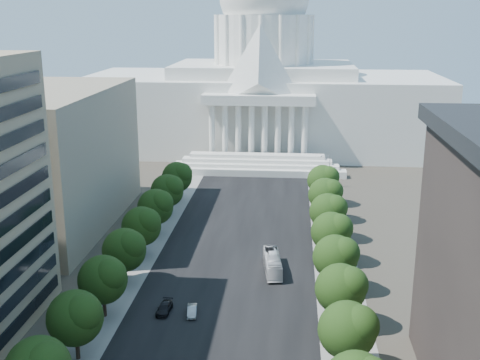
# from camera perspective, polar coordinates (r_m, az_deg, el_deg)

# --- Properties ---
(road_asphalt) EXTENTS (30.00, 260.00, 0.01)m
(road_asphalt) POSITION_cam_1_polar(r_m,az_deg,el_deg) (121.49, -0.20, -6.43)
(road_asphalt) COLOR black
(road_asphalt) RESTS_ON ground
(sidewalk_left) EXTENTS (8.00, 260.00, 0.02)m
(sidewalk_left) POSITION_cam_1_polar(r_m,az_deg,el_deg) (124.56, -8.98, -6.06)
(sidewalk_left) COLOR gray
(sidewalk_left) RESTS_ON ground
(sidewalk_right) EXTENTS (8.00, 260.00, 0.02)m
(sidewalk_right) POSITION_cam_1_polar(r_m,az_deg,el_deg) (121.34, 8.83, -6.65)
(sidewalk_right) COLOR gray
(sidewalk_right) RESTS_ON ground
(capitol) EXTENTS (120.00, 56.00, 73.00)m
(capitol) POSITION_cam_1_polar(r_m,az_deg,el_deg) (208.89, 2.22, 8.53)
(capitol) COLOR white
(capitol) RESTS_ON ground
(office_block_left_far) EXTENTS (38.00, 52.00, 30.00)m
(office_block_left_far) POSITION_cam_1_polar(r_m,az_deg,el_deg) (138.80, -19.95, 1.92)
(office_block_left_far) COLOR gray
(office_block_left_far) RESTS_ON ground
(tree_l_d) EXTENTS (7.79, 7.60, 9.97)m
(tree_l_d) POSITION_cam_1_polar(r_m,az_deg,el_deg) (84.89, -15.21, -12.40)
(tree_l_d) COLOR #33261C
(tree_l_d) RESTS_ON ground
(tree_l_e) EXTENTS (7.79, 7.60, 9.97)m
(tree_l_e) POSITION_cam_1_polar(r_m,az_deg,el_deg) (95.03, -12.74, -9.10)
(tree_l_e) COLOR #33261C
(tree_l_e) RESTS_ON ground
(tree_l_f) EXTENTS (7.79, 7.60, 9.97)m
(tree_l_f) POSITION_cam_1_polar(r_m,az_deg,el_deg) (105.56, -10.78, -6.43)
(tree_l_f) COLOR #33261C
(tree_l_f) RESTS_ON ground
(tree_l_g) EXTENTS (7.79, 7.60, 9.97)m
(tree_l_g) POSITION_cam_1_polar(r_m,az_deg,el_deg) (116.37, -9.20, -4.25)
(tree_l_g) COLOR #33261C
(tree_l_g) RESTS_ON ground
(tree_l_h) EXTENTS (7.79, 7.60, 9.97)m
(tree_l_h) POSITION_cam_1_polar(r_m,az_deg,el_deg) (127.40, -7.90, -2.44)
(tree_l_h) COLOR #33261C
(tree_l_h) RESTS_ON ground
(tree_l_i) EXTENTS (7.79, 7.60, 9.97)m
(tree_l_i) POSITION_cam_1_polar(r_m,az_deg,el_deg) (138.58, -6.81, -0.92)
(tree_l_i) COLOR #33261C
(tree_l_i) RESTS_ON ground
(tree_l_j) EXTENTS (7.79, 7.60, 9.97)m
(tree_l_j) POSITION_cam_1_polar(r_m,az_deg,el_deg) (149.90, -5.88, 0.38)
(tree_l_j) COLOR #33261C
(tree_l_j) RESTS_ON ground
(tree_r_d) EXTENTS (7.79, 7.60, 9.97)m
(tree_r_d) POSITION_cam_1_polar(r_m,az_deg,el_deg) (80.51, 10.39, -13.71)
(tree_r_d) COLOR #33261C
(tree_r_d) RESTS_ON ground
(tree_r_e) EXTENTS (7.79, 7.60, 9.97)m
(tree_r_e) POSITION_cam_1_polar(r_m,az_deg,el_deg) (91.14, 9.73, -10.04)
(tree_r_e) COLOR #33261C
(tree_r_e) RESTS_ON ground
(tree_r_f) EXTENTS (7.79, 7.60, 9.97)m
(tree_r_f) POSITION_cam_1_polar(r_m,az_deg,el_deg) (102.07, 9.23, -7.14)
(tree_r_f) COLOR #33261C
(tree_r_f) RESTS_ON ground
(tree_r_g) EXTENTS (7.79, 7.60, 9.97)m
(tree_r_g) POSITION_cam_1_polar(r_m,az_deg,el_deg) (113.21, 8.82, -4.80)
(tree_r_g) COLOR #33261C
(tree_r_g) RESTS_ON ground
(tree_r_h) EXTENTS (7.79, 7.60, 9.97)m
(tree_r_h) POSITION_cam_1_polar(r_m,az_deg,el_deg) (124.52, 8.49, -2.89)
(tree_r_h) COLOR #33261C
(tree_r_h) RESTS_ON ground
(tree_r_i) EXTENTS (7.79, 7.60, 9.97)m
(tree_r_i) POSITION_cam_1_polar(r_m,az_deg,el_deg) (135.94, 8.22, -1.30)
(tree_r_i) COLOR #33261C
(tree_r_i) RESTS_ON ground
(tree_r_j) EXTENTS (7.79, 7.60, 9.97)m
(tree_r_j) POSITION_cam_1_polar(r_m,az_deg,el_deg) (147.46, 7.99, 0.05)
(tree_r_j) COLOR #33261C
(tree_r_j) RESTS_ON ground
(streetlight_c) EXTENTS (2.61, 0.44, 9.00)m
(streetlight_c) POSITION_cam_1_polar(r_m,az_deg,el_deg) (91.73, 10.70, -10.35)
(streetlight_c) COLOR gray
(streetlight_c) RESTS_ON ground
(streetlight_d) EXTENTS (2.61, 0.44, 9.00)m
(streetlight_d) POSITION_cam_1_polar(r_m,az_deg,el_deg) (114.67, 9.56, -4.91)
(streetlight_d) COLOR gray
(streetlight_d) RESTS_ON ground
(streetlight_e) EXTENTS (2.61, 0.44, 9.00)m
(streetlight_e) POSITION_cam_1_polar(r_m,az_deg,el_deg) (138.32, 8.81, -1.30)
(streetlight_e) COLOR gray
(streetlight_e) RESTS_ON ground
(streetlight_f) EXTENTS (2.61, 0.44, 9.00)m
(streetlight_f) POSITION_cam_1_polar(r_m,az_deg,el_deg) (162.38, 8.29, 1.25)
(streetlight_f) COLOR gray
(streetlight_f) RESTS_ON ground
(car_silver) EXTENTS (1.93, 4.21, 1.34)m
(car_silver) POSITION_cam_1_polar(r_m,az_deg,el_deg) (96.19, -4.57, -12.26)
(car_silver) COLOR #A1A4A8
(car_silver) RESTS_ON ground
(car_dark_b) EXTENTS (2.19, 4.89, 1.39)m
(car_dark_b) POSITION_cam_1_polar(r_m,az_deg,el_deg) (97.34, -7.18, -11.97)
(car_dark_b) COLOR black
(car_dark_b) RESTS_ON ground
(city_bus) EXTENTS (4.05, 11.73, 3.20)m
(city_bus) POSITION_cam_1_polar(r_m,az_deg,el_deg) (110.40, 3.09, -7.89)
(city_bus) COLOR silver
(city_bus) RESTS_ON ground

